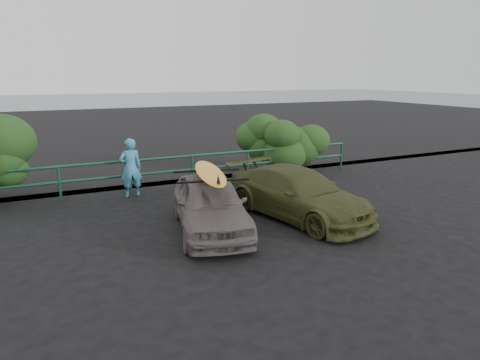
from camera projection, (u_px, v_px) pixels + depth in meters
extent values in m
plane|color=black|center=(225.00, 244.00, 9.18)|extent=(80.00, 80.00, 0.00)
plane|color=#536065|center=(61.00, 100.00, 61.86)|extent=(200.00, 200.00, 0.00)
imported|color=#605655|center=(210.00, 204.00, 9.86)|extent=(2.31, 4.03, 1.29)
imported|color=#3B401C|center=(298.00, 193.00, 10.81)|extent=(2.62, 4.54, 1.24)
imported|color=teal|center=(131.00, 168.00, 12.56)|extent=(0.65, 0.43, 1.75)
ellipsoid|color=orange|center=(210.00, 173.00, 9.68)|extent=(1.17, 2.84, 0.08)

